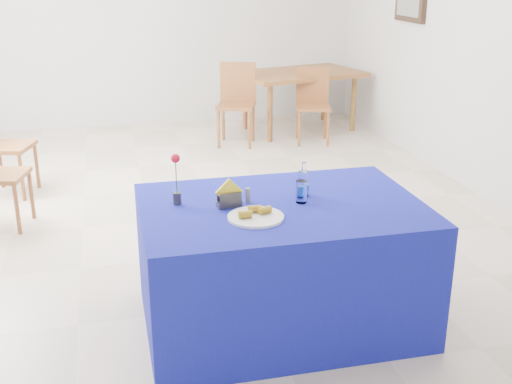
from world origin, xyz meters
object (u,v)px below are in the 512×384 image
chair_bg_right (313,99)px  water_bottle (303,184)px  plate (256,217)px  blue_table (281,264)px  chair_bg_left (237,98)px  oak_table (299,78)px

chair_bg_right → water_bottle: bearing=-95.6°
plate → blue_table: bearing=42.7°
water_bottle → plate: bearing=-141.5°
chair_bg_left → chair_bg_right: (0.90, -0.12, -0.04)m
plate → oak_table: (1.68, 4.67, -0.09)m
blue_table → chair_bg_left: (0.58, 4.07, 0.17)m
water_bottle → chair_bg_right: (1.32, 3.84, -0.32)m
plate → oak_table: bearing=70.3°
water_bottle → chair_bg_right: water_bottle is taller
oak_table → chair_bg_right: 0.57m
oak_table → chair_bg_left: 1.00m
chair_bg_left → chair_bg_right: size_ratio=1.08×
oak_table → chair_bg_right: (0.00, -0.55, -0.17)m
chair_bg_right → chair_bg_left: bearing=-174.4°
plate → chair_bg_left: 4.32m
blue_table → water_bottle: bearing=32.6°
plate → water_bottle: (0.35, 0.28, 0.06)m
oak_table → chair_bg_right: bearing=-89.8°
oak_table → water_bottle: bearing=-106.7°
chair_bg_left → chair_bg_right: 0.91m
plate → water_bottle: 0.46m
plate → blue_table: 0.47m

